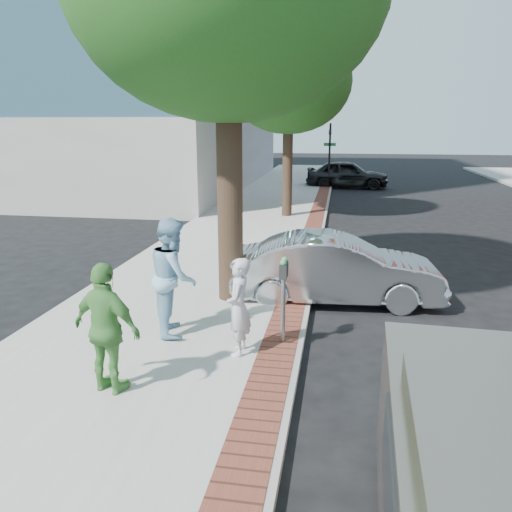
% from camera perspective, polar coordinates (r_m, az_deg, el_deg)
% --- Properties ---
extents(ground, '(120.00, 120.00, 0.00)m').
position_cam_1_polar(ground, '(8.95, -1.66, -9.87)').
color(ground, black).
rests_on(ground, ground).
extents(sidewalk, '(5.00, 60.00, 0.15)m').
position_cam_1_polar(sidewalk, '(16.68, -1.38, 2.14)').
color(sidewalk, '#9E9991').
rests_on(sidewalk, ground).
extents(brick_strip, '(0.60, 60.00, 0.01)m').
position_cam_1_polar(brick_strip, '(16.39, 6.19, 2.12)').
color(brick_strip, brown).
rests_on(brick_strip, sidewalk).
extents(curb, '(0.10, 60.00, 0.15)m').
position_cam_1_polar(curb, '(16.39, 7.41, 1.79)').
color(curb, gray).
rests_on(curb, ground).
extents(office_base, '(18.20, 22.20, 4.00)m').
position_cam_1_polar(office_base, '(33.39, -16.70, 11.24)').
color(office_base, gray).
rests_on(office_base, ground).
extents(signal_near, '(0.70, 0.15, 3.80)m').
position_cam_1_polar(signal_near, '(30.02, 8.41, 11.84)').
color(signal_near, black).
rests_on(signal_near, ground).
extents(tree_far, '(4.80, 4.80, 7.14)m').
position_cam_1_polar(tree_far, '(20.14, 3.77, 19.24)').
color(tree_far, black).
rests_on(tree_far, sidewalk).
extents(parking_meter, '(0.12, 0.32, 1.47)m').
position_cam_1_polar(parking_meter, '(8.26, 3.17, -3.06)').
color(parking_meter, gray).
rests_on(parking_meter, sidewalk).
extents(person_gray, '(0.41, 0.60, 1.59)m').
position_cam_1_polar(person_gray, '(7.92, -2.00, -5.83)').
color(person_gray, silver).
rests_on(person_gray, sidewalk).
extents(person_officer, '(1.05, 1.19, 2.05)m').
position_cam_1_polar(person_officer, '(8.80, -9.40, -2.30)').
color(person_officer, '#88B7D3').
rests_on(person_officer, sidewalk).
extents(person_green, '(1.16, 0.73, 1.84)m').
position_cam_1_polar(person_green, '(7.08, -16.66, -7.98)').
color(person_green, '#509543').
rests_on(person_green, sidewalk).
extents(sedan_silver, '(4.54, 1.88, 1.46)m').
position_cam_1_polar(sedan_silver, '(10.83, 9.18, -1.49)').
color(sedan_silver, '#ABADB2').
rests_on(sedan_silver, ground).
extents(bg_car, '(4.94, 2.12, 1.66)m').
position_cam_1_polar(bg_car, '(30.89, 10.39, 9.19)').
color(bg_car, black).
rests_on(bg_car, ground).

